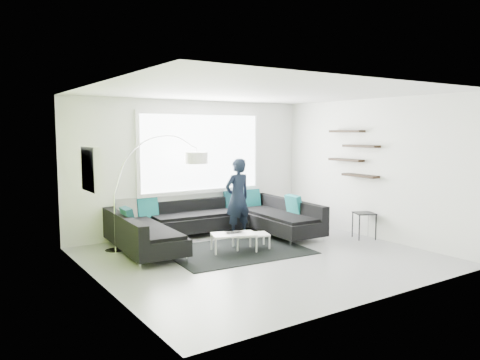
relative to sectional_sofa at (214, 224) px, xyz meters
name	(u,v)px	position (x,y,z in m)	size (l,w,h in m)	color
ground	(261,257)	(0.12, -1.39, -0.36)	(5.50, 5.50, 0.00)	gray
room_shell	(256,151)	(0.15, -1.19, 1.45)	(5.54, 5.04, 2.82)	silver
sectional_sofa	(214,224)	(0.00, 0.00, 0.00)	(3.93, 2.57, 0.82)	black
rug	(236,251)	(-0.03, -0.83, -0.35)	(2.46, 1.79, 0.01)	black
coffee_table	(243,241)	(0.10, -0.83, -0.20)	(1.00, 0.58, 0.33)	white
arc_lamp	(114,195)	(-1.87, 0.29, 0.68)	(1.91, 0.44, 2.08)	silver
side_table	(364,226)	(2.65, -1.43, -0.10)	(0.38, 0.38, 0.53)	black
person	(238,198)	(0.61, 0.11, 0.44)	(0.61, 0.43, 1.61)	black
laptop	(235,233)	(-0.06, -0.83, -0.02)	(0.33, 0.24, 0.02)	black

